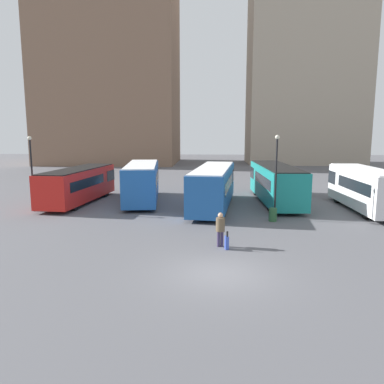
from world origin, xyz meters
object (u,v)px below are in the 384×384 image
at_px(bus_3, 275,182).
at_px(suitcase, 227,243).
at_px(bus_0, 79,184).
at_px(trash_bin, 273,215).
at_px(lamp_post_0, 32,167).
at_px(traveler, 220,227).
at_px(bus_4, 365,188).
at_px(lamp_post_1, 276,170).
at_px(bus_2, 213,185).
at_px(bus_1, 142,181).

distance_m(bus_3, suitcase, 13.52).
xyz_separation_m(bus_0, trash_bin, (14.68, -5.82, -1.09)).
relative_size(bus_0, lamp_post_0, 1.82).
relative_size(bus_0, suitcase, 10.48).
height_order(bus_0, traveler, bus_0).
bearing_deg(suitcase, bus_4, -54.77).
bearing_deg(lamp_post_1, traveler, -121.39).
bearing_deg(bus_2, suitcase, -170.01).
bearing_deg(lamp_post_1, bus_2, 136.36).
bearing_deg(bus_1, bus_2, -115.71).
xyz_separation_m(bus_2, lamp_post_1, (4.00, -3.82, 1.58)).
bearing_deg(trash_bin, bus_2, 130.75).
xyz_separation_m(bus_4, lamp_post_1, (-7.09, -3.30, 1.60)).
bearing_deg(lamp_post_0, bus_4, 3.89).
relative_size(bus_2, traveler, 6.44).
xyz_separation_m(suitcase, trash_bin, (3.22, 5.97, 0.09)).
xyz_separation_m(bus_1, trash_bin, (9.61, -6.41, -1.27)).
distance_m(traveler, lamp_post_1, 7.53).
bearing_deg(lamp_post_0, bus_3, 13.90).
bearing_deg(bus_0, lamp_post_0, 155.76).
bearing_deg(traveler, bus_3, -29.27).
bearing_deg(bus_2, lamp_post_0, 106.30).
distance_m(bus_3, traveler, 13.19).
bearing_deg(bus_0, lamp_post_1, -103.43).
bearing_deg(lamp_post_0, bus_1, 30.23).
height_order(bus_1, traveler, bus_1).
xyz_separation_m(traveler, lamp_post_1, (3.75, 6.14, 2.22)).
bearing_deg(lamp_post_1, suitcase, -117.68).
xyz_separation_m(bus_4, suitcase, (-10.53, -9.85, -1.32)).
xyz_separation_m(bus_1, traveler, (6.08, -11.97, -0.66)).
height_order(bus_0, bus_4, bus_4).
distance_m(lamp_post_0, lamp_post_1, 17.06).
relative_size(bus_1, lamp_post_0, 1.75).
relative_size(bus_2, lamp_post_1, 2.03).
distance_m(bus_2, traveler, 9.98).
xyz_separation_m(traveler, suitcase, (0.31, -0.41, -0.70)).
bearing_deg(lamp_post_0, trash_bin, -7.62).
distance_m(bus_1, lamp_post_0, 8.41).
height_order(bus_0, lamp_post_0, lamp_post_0).
distance_m(suitcase, lamp_post_0, 16.09).
bearing_deg(trash_bin, lamp_post_1, 69.91).
bearing_deg(bus_1, bus_4, -105.18).
height_order(bus_4, traveler, bus_4).
bearing_deg(bus_3, lamp_post_0, 102.17).
height_order(suitcase, trash_bin, suitcase).
bearing_deg(bus_0, traveler, -129.64).
height_order(bus_3, suitcase, bus_3).
bearing_deg(bus_1, traveler, -159.74).
relative_size(bus_0, trash_bin, 11.54).
bearing_deg(bus_0, bus_2, -91.48).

